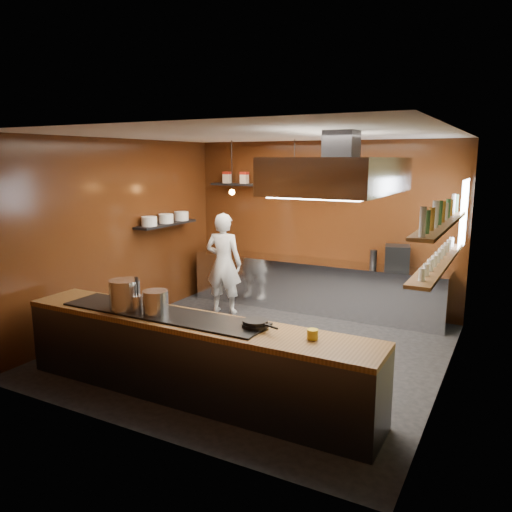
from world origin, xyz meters
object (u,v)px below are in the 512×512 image
Objects in this scene: extractor_hood at (340,175)px; stockpot_large at (125,294)px; stockpot_small at (156,302)px; espresso_machine at (397,257)px; chef at (224,263)px.

stockpot_large is (-2.17, -1.28, -1.39)m from extractor_hood.
espresso_machine reaches higher than stockpot_small.
chef is (-2.77, -0.93, -0.21)m from espresso_machine.
stockpot_large is 3.02m from chef.
espresso_machine is (1.86, 3.89, 0.02)m from stockpot_small.
chef reaches higher than stockpot_small.
chef is at bearing 147.36° from extractor_hood.
stockpot_small is at bearing 1.99° from stockpot_large.
extractor_hood reaches higher than chef.
stockpot_small is (0.45, 0.02, -0.04)m from stockpot_large.
stockpot_large reaches higher than espresso_machine.
stockpot_small is at bearing -143.65° from extractor_hood.
espresso_machine is (2.30, 3.91, -0.02)m from stockpot_large.
extractor_hood is 2.98m from espresso_machine.
stockpot_large reaches higher than stockpot_small.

